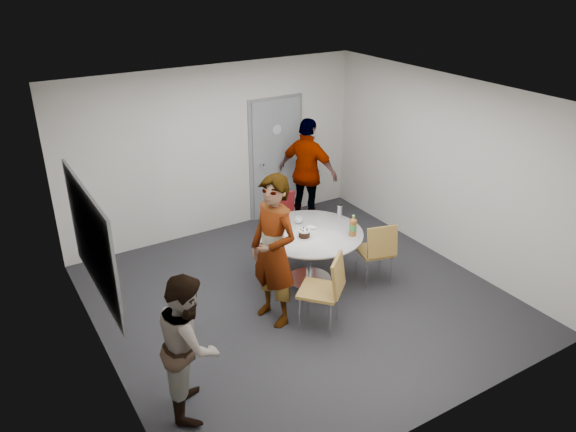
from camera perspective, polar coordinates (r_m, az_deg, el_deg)
floor at (r=7.58m, az=1.13°, el=-8.37°), size 5.00×5.00×0.00m
ceiling at (r=6.50m, az=1.34°, el=11.91°), size 5.00×5.00×0.00m
wall_back at (r=8.99m, az=-7.41°, el=6.54°), size 5.00×0.00×5.00m
wall_left at (r=6.10m, az=-19.06°, el=-4.08°), size 0.00×5.00×5.00m
wall_right at (r=8.45m, az=15.73°, el=4.56°), size 0.00×5.00×5.00m
wall_front at (r=5.26m, az=16.18°, el=-8.61°), size 5.00×0.00×5.00m
door at (r=9.55m, az=-1.23°, el=5.82°), size 1.02×0.17×2.12m
whiteboard at (r=6.24m, az=-19.28°, el=-2.41°), size 0.04×1.90×1.25m
table at (r=7.68m, az=2.41°, el=-2.33°), size 1.44×1.44×1.05m
chair_near_left at (r=6.75m, az=4.06°, el=-6.99°), size 0.68×0.69×0.99m
chair_near_right at (r=7.70m, az=9.12°, el=-3.21°), size 0.55×0.58×0.93m
chair_far at (r=8.80m, az=-0.24°, el=0.33°), size 0.45×0.48×0.81m
person_main at (r=6.70m, az=-1.47°, el=-3.60°), size 0.60×0.78×1.92m
person_left at (r=5.65m, az=-10.00°, el=-12.63°), size 0.81×0.90×1.52m
person_right at (r=9.27m, az=2.02°, el=4.43°), size 0.88×1.15×1.82m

